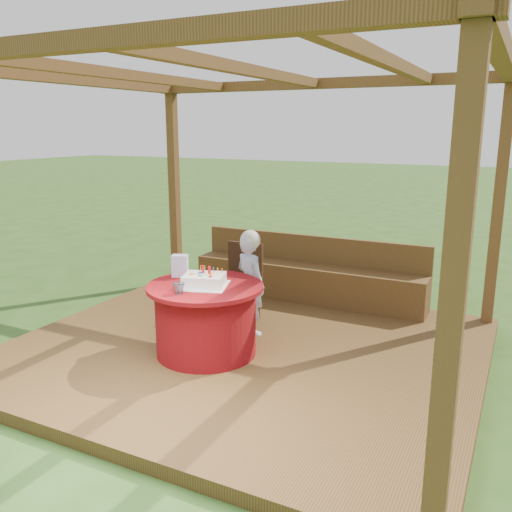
{
  "coord_description": "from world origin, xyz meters",
  "views": [
    {
      "loc": [
        2.4,
        -4.52,
        2.28
      ],
      "look_at": [
        0.0,
        0.25,
        1.0
      ],
      "focal_mm": 38.0,
      "sensor_mm": 36.0,
      "label": 1
    }
  ],
  "objects": [
    {
      "name": "pergola",
      "position": [
        0.0,
        0.0,
        2.41
      ],
      "size": [
        4.5,
        4.0,
        2.72
      ],
      "color": "brown",
      "rests_on": "deck"
    },
    {
      "name": "elderly_woman",
      "position": [
        -0.11,
        0.34,
        0.7
      ],
      "size": [
        0.46,
        0.4,
        1.12
      ],
      "color": "#9CC1E8",
      "rests_on": "deck"
    },
    {
      "name": "ground",
      "position": [
        0.0,
        0.0,
        0.0
      ],
      "size": [
        60.0,
        60.0,
        0.0
      ],
      "primitive_type": "plane",
      "color": "#284C19",
      "rests_on": "ground"
    },
    {
      "name": "table",
      "position": [
        -0.25,
        -0.33,
        0.47
      ],
      "size": [
        1.11,
        1.11,
        0.69
      ],
      "color": "maroon",
      "rests_on": "deck"
    },
    {
      "name": "birthday_cake",
      "position": [
        -0.24,
        -0.36,
        0.87
      ],
      "size": [
        0.54,
        0.54,
        0.19
      ],
      "color": "white",
      "rests_on": "table"
    },
    {
      "name": "gift_bag",
      "position": [
        -0.63,
        -0.19,
        0.93
      ],
      "size": [
        0.18,
        0.15,
        0.22
      ],
      "primitive_type": "cube",
      "rotation": [
        0.0,
        0.0,
        0.4
      ],
      "color": "#EA97D7",
      "rests_on": "table"
    },
    {
      "name": "chair",
      "position": [
        -0.41,
        0.69,
        0.6
      ],
      "size": [
        0.44,
        0.44,
        0.88
      ],
      "color": "#351F10",
      "rests_on": "deck"
    },
    {
      "name": "deck",
      "position": [
        0.0,
        0.0,
        0.06
      ],
      "size": [
        4.5,
        4.0,
        0.12
      ],
      "primitive_type": "cube",
      "color": "brown",
      "rests_on": "ground"
    },
    {
      "name": "bench",
      "position": [
        0.0,
        1.72,
        0.38
      ],
      "size": [
        3.0,
        0.42,
        0.8
      ],
      "color": "brown",
      "rests_on": "deck"
    },
    {
      "name": "drinking_glass",
      "position": [
        -0.31,
        -0.68,
        0.87
      ],
      "size": [
        0.12,
        0.12,
        0.1
      ],
      "primitive_type": "imported",
      "rotation": [
        0.0,
        0.0,
        0.15
      ],
      "color": "white",
      "rests_on": "table"
    }
  ]
}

